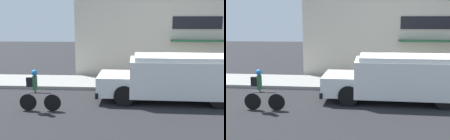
# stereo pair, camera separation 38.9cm
# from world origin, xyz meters

# --- Properties ---
(ground_plane) EXTENTS (70.00, 70.00, 0.00)m
(ground_plane) POSITION_xyz_m (0.00, 0.00, 0.00)
(ground_plane) COLOR #232326
(sidewalk) EXTENTS (28.00, 2.98, 0.17)m
(sidewalk) POSITION_xyz_m (0.00, 1.49, 0.08)
(sidewalk) COLOR gray
(sidewalk) RESTS_ON ground_plane
(storefront) EXTENTS (12.41, 0.91, 5.66)m
(storefront) POSITION_xyz_m (0.03, 3.38, 2.83)
(storefront) COLOR beige
(storefront) RESTS_ON ground_plane
(school_bus) EXTENTS (6.22, 2.87, 2.00)m
(school_bus) POSITION_xyz_m (-0.75, -1.43, 1.06)
(school_bus) COLOR white
(school_bus) RESTS_ON ground_plane
(cyclist) EXTENTS (1.63, 0.23, 1.62)m
(cyclist) POSITION_xyz_m (-6.34, -3.28, 0.81)
(cyclist) COLOR black
(cyclist) RESTS_ON ground_plane
(trash_bin) EXTENTS (0.64, 0.64, 0.99)m
(trash_bin) POSITION_xyz_m (-1.24, 1.88, 0.66)
(trash_bin) COLOR #38383D
(trash_bin) RESTS_ON sidewalk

